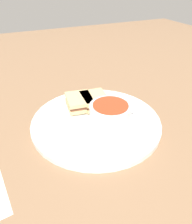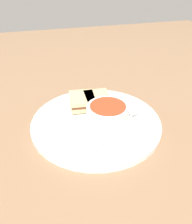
{
  "view_description": "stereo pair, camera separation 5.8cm",
  "coord_description": "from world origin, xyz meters",
  "px_view_note": "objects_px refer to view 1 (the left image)",
  "views": [
    {
      "loc": [
        0.2,
        0.44,
        0.35
      ],
      "look_at": [
        0.0,
        0.0,
        0.04
      ],
      "focal_mm": 35.0,
      "sensor_mm": 36.0,
      "label": 1
    },
    {
      "loc": [
        0.14,
        0.46,
        0.35
      ],
      "look_at": [
        0.0,
        0.0,
        0.04
      ],
      "focal_mm": 35.0,
      "sensor_mm": 36.0,
      "label": 2
    }
  ],
  "objects_px": {
    "spoon": "(131,111)",
    "sandwich_half_near": "(95,100)",
    "soup_bowl": "(110,118)",
    "sandwich_half_far": "(79,102)"
  },
  "relations": [
    {
      "from": "sandwich_half_near",
      "to": "soup_bowl",
      "type": "bearing_deg",
      "value": 82.65
    },
    {
      "from": "spoon",
      "to": "sandwich_half_far",
      "type": "height_order",
      "value": "sandwich_half_far"
    },
    {
      "from": "soup_bowl",
      "to": "spoon",
      "type": "relative_size",
      "value": 1.09
    },
    {
      "from": "soup_bowl",
      "to": "spoon",
      "type": "distance_m",
      "value": 0.11
    },
    {
      "from": "spoon",
      "to": "sandwich_half_near",
      "type": "relative_size",
      "value": 1.0
    },
    {
      "from": "soup_bowl",
      "to": "sandwich_half_near",
      "type": "relative_size",
      "value": 1.09
    },
    {
      "from": "spoon",
      "to": "sandwich_half_far",
      "type": "distance_m",
      "value": 0.15
    },
    {
      "from": "spoon",
      "to": "sandwich_half_near",
      "type": "bearing_deg",
      "value": 84.46
    },
    {
      "from": "soup_bowl",
      "to": "sandwich_half_near",
      "type": "xyz_separation_m",
      "value": [
        -0.02,
        -0.13,
        -0.02
      ]
    },
    {
      "from": "spoon",
      "to": "sandwich_half_far",
      "type": "relative_size",
      "value": 0.96
    }
  ]
}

